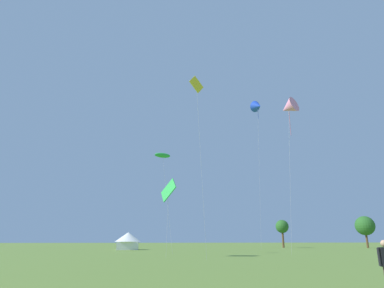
% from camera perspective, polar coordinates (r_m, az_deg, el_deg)
% --- Properties ---
extents(kite_blue_delta, '(2.71, 2.86, 27.02)m').
position_cam_1_polar(kite_blue_delta, '(63.98, 11.14, 6.32)').
color(kite_blue_delta, blue).
rests_on(kite_blue_delta, ground).
extents(kite_yellow_diamond, '(1.77, 1.45, 18.88)m').
position_cam_1_polar(kite_yellow_diamond, '(36.30, 0.78, 9.81)').
color(kite_yellow_diamond, yellow).
rests_on(kite_yellow_diamond, ground).
extents(kite_green_diamond, '(1.51, 2.76, 8.47)m').
position_cam_1_polar(kite_green_diamond, '(37.51, -4.04, -7.86)').
color(kite_green_diamond, green).
rests_on(kite_green_diamond, ground).
extents(kite_green_parafoil, '(2.74, 2.10, 13.27)m').
position_cam_1_polar(kite_green_parafoil, '(45.91, -5.06, -1.97)').
color(kite_green_parafoil, green).
rests_on(kite_green_parafoil, ground).
extents(kite_pink_delta, '(3.79, 3.76, 20.79)m').
position_cam_1_polar(kite_pink_delta, '(48.62, 16.16, 6.02)').
color(kite_pink_delta, pink).
rests_on(kite_pink_delta, ground).
extents(festival_tent_center, '(4.65, 4.65, 3.02)m').
position_cam_1_polar(festival_tent_center, '(63.33, -10.87, -15.80)').
color(festival_tent_center, white).
rests_on(festival_tent_center, ground).
extents(tree_distant_left, '(2.90, 2.90, 6.06)m').
position_cam_1_polar(tree_distant_left, '(80.29, 15.13, -13.49)').
color(tree_distant_left, brown).
rests_on(tree_distant_left, ground).
extents(tree_distant_right, '(4.14, 4.14, 6.76)m').
position_cam_1_polar(tree_distant_right, '(84.59, 27.43, -12.29)').
color(tree_distant_right, brown).
rests_on(tree_distant_right, ground).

